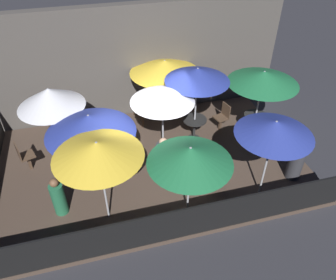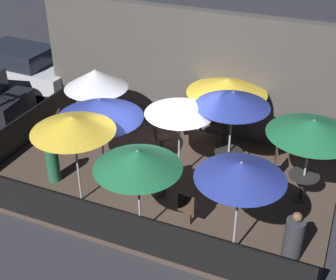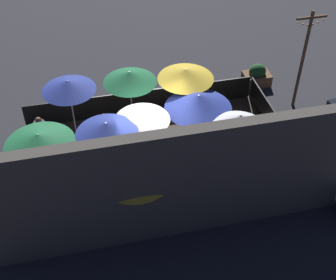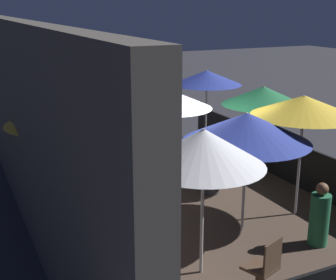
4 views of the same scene
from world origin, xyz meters
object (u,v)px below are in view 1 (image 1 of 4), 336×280
at_px(patio_umbrella_0, 264,77).
at_px(patio_umbrella_2, 165,66).
at_px(dining_table_2, 165,101).
at_px(patio_chair_4, 24,156).
at_px(patio_umbrella_1, 197,75).
at_px(patio_umbrella_6, 275,128).
at_px(patron_0, 163,161).
at_px(patio_umbrella_5, 162,95).
at_px(dining_table_0, 255,119).
at_px(patio_umbrella_4, 50,98).
at_px(patron_2, 58,198).
at_px(dining_table_1, 194,124).
at_px(patron_1, 296,162).
at_px(patio_chair_2, 140,115).
at_px(patio_chair_3, 213,176).
at_px(patio_chair_0, 125,129).
at_px(patio_umbrella_3, 90,124).
at_px(patio_chair_1, 223,116).
at_px(patio_umbrella_8, 97,150).
at_px(patio_umbrella_7, 190,155).

height_order(patio_umbrella_0, patio_umbrella_2, patio_umbrella_0).
relative_size(dining_table_2, patio_chair_4, 0.97).
xyz_separation_m(patio_umbrella_1, patio_umbrella_6, (0.94, -2.65, -0.15)).
bearing_deg(patio_umbrella_0, patron_0, -159.86).
bearing_deg(patio_umbrella_1, patio_umbrella_5, -153.48).
bearing_deg(dining_table_0, patio_umbrella_5, -173.51).
bearing_deg(patio_chair_4, patio_umbrella_4, 2.50).
xyz_separation_m(patio_umbrella_6, patron_2, (-5.04, 0.70, -1.61)).
height_order(patio_umbrella_1, patio_umbrella_2, patio_umbrella_1).
distance_m(dining_table_1, patron_1, 3.14).
relative_size(patio_umbrella_2, patio_chair_2, 2.36).
bearing_deg(patron_0, patio_umbrella_2, -123.40).
xyz_separation_m(patio_chair_2, patio_chair_3, (1.26, -3.27, -0.01)).
bearing_deg(patio_umbrella_2, patron_2, -136.07).
xyz_separation_m(patio_chair_0, patron_2, (-1.98, -2.29, -0.03)).
relative_size(patio_umbrella_5, patron_0, 1.68).
height_order(patio_umbrella_1, patron_2, patio_umbrella_1).
bearing_deg(dining_table_0, patio_umbrella_3, -170.11).
height_order(patio_umbrella_6, patio_chair_2, patio_umbrella_6).
relative_size(dining_table_1, patio_chair_4, 0.80).
height_order(patio_umbrella_6, patron_2, patio_umbrella_6).
distance_m(dining_table_1, patio_chair_1, 1.10).
height_order(dining_table_1, patron_2, patron_2).
bearing_deg(patio_umbrella_3, patio_chair_4, 153.22).
distance_m(patio_umbrella_6, patio_umbrella_8, 3.95).
relative_size(patio_umbrella_4, patio_chair_3, 2.40).
height_order(patio_umbrella_0, patio_chair_4, patio_umbrella_0).
xyz_separation_m(patio_umbrella_8, dining_table_2, (2.43, 3.87, -1.53)).
distance_m(patio_umbrella_5, patio_umbrella_8, 2.60).
bearing_deg(patron_1, patio_umbrella_1, 173.20).
bearing_deg(patio_umbrella_3, patron_1, -13.35).
xyz_separation_m(patio_umbrella_1, patron_0, (-1.36, -1.44, -1.65)).
bearing_deg(patio_chair_1, patio_chair_2, -30.60).
relative_size(patio_umbrella_0, patio_chair_1, 2.40).
bearing_deg(dining_table_2, patio_umbrella_0, -33.74).
distance_m(dining_table_2, patio_chair_0, 1.92).
distance_m(patio_umbrella_0, dining_table_2, 3.34).
bearing_deg(patio_umbrella_5, patio_umbrella_2, 73.91).
height_order(patio_umbrella_2, dining_table_1, patio_umbrella_2).
distance_m(patio_umbrella_7, patio_chair_2, 4.19).
bearing_deg(patio_umbrella_1, dining_table_1, 0.00).
bearing_deg(patio_umbrella_4, patio_umbrella_6, -30.51).
height_order(patio_umbrella_5, patron_2, patio_umbrella_5).
xyz_separation_m(patio_umbrella_3, patron_0, (1.73, -0.34, -1.30)).
xyz_separation_m(patio_umbrella_3, patio_umbrella_6, (4.03, -1.54, 0.20)).
xyz_separation_m(patio_umbrella_7, patio_umbrella_8, (-1.85, 0.49, 0.17)).
distance_m(patio_umbrella_2, patio_umbrella_8, 4.58).
distance_m(patio_umbrella_0, patio_umbrella_8, 5.42).
xyz_separation_m(patio_umbrella_0, patio_umbrella_8, (-4.95, -2.18, 0.12)).
bearing_deg(patio_umbrella_8, patron_2, 157.35).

